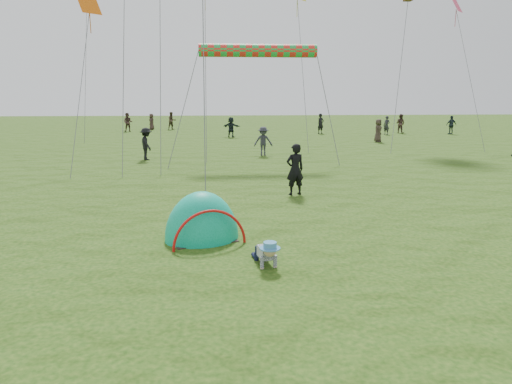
{
  "coord_description": "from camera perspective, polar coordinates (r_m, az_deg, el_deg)",
  "views": [
    {
      "loc": [
        -0.68,
        -9.13,
        3.39
      ],
      "look_at": [
        0.28,
        2.06,
        1.0
      ],
      "focal_mm": 32.0,
      "sensor_mm": 36.0,
      "label": 1
    }
  ],
  "objects": [
    {
      "name": "crowd_person_13",
      "position": [
        45.18,
        -15.72,
        8.39
      ],
      "size": [
        0.91,
        0.74,
        1.76
      ],
      "primitive_type": "imported",
      "rotation": [
        0.0,
        0.0,
        6.2
      ],
      "color": "#442E2C",
      "rests_on": "ground"
    },
    {
      "name": "diamond_kite_5",
      "position": [
        35.77,
        23.8,
        20.63
      ],
      "size": [
        1.19,
        1.19,
        0.97
      ],
      "primitive_type": "plane",
      "rotation": [
        1.05,
        0.0,
        0.79
      ],
      "color": "#EF436B"
    },
    {
      "name": "crowd_person_1",
      "position": [
        46.89,
        -10.48,
        8.74
      ],
      "size": [
        1.07,
        0.99,
        1.76
      ],
      "primitive_type": "imported",
      "rotation": [
        0.0,
        0.0,
        0.5
      ],
      "color": "#423428",
      "rests_on": "ground"
    },
    {
      "name": "crowd_person_7",
      "position": [
        43.84,
        17.6,
        8.15
      ],
      "size": [
        1.04,
        1.06,
        1.72
      ],
      "primitive_type": "imported",
      "rotation": [
        0.0,
        0.0,
        2.29
      ],
      "color": "#412F28",
      "rests_on": "ground"
    },
    {
      "name": "popup_tent",
      "position": [
        11.13,
        -6.75,
        -5.81
      ],
      "size": [
        2.16,
        1.96,
        2.32
      ],
      "primitive_type": "ellipsoid",
      "rotation": [
        0.0,
        0.0,
        0.31
      ],
      "color": "#009564",
      "rests_on": "ground"
    },
    {
      "name": "diamond_kite_7",
      "position": [
        25.38,
        -20.16,
        21.15
      ],
      "size": [
        1.14,
        1.14,
        0.93
      ],
      "primitive_type": "plane",
      "rotation": [
        1.05,
        0.0,
        0.79
      ],
      "color": "#E55C05"
    },
    {
      "name": "crowd_person_8",
      "position": [
        44.05,
        23.22,
        7.7
      ],
      "size": [
        0.99,
        0.48,
        1.63
      ],
      "primitive_type": "imported",
      "rotation": [
        0.0,
        0.0,
        3.24
      ],
      "color": "#1F2931",
      "rests_on": "ground"
    },
    {
      "name": "standing_adult",
      "position": [
        15.75,
        4.9,
        2.83
      ],
      "size": [
        0.74,
        0.58,
        1.78
      ],
      "primitive_type": "imported",
      "rotation": [
        0.0,
        0.0,
        3.41
      ],
      "color": "black",
      "rests_on": "ground"
    },
    {
      "name": "crowd_person_12",
      "position": [
        41.62,
        8.09,
        8.46
      ],
      "size": [
        0.78,
        0.69,
        1.79
      ],
      "primitive_type": "imported",
      "rotation": [
        0.0,
        0.0,
        0.5
      ],
      "color": "black",
      "rests_on": "ground"
    },
    {
      "name": "crowd_person_4",
      "position": [
        34.95,
        15.01,
        7.42
      ],
      "size": [
        0.92,
        0.97,
        1.68
      ],
      "primitive_type": "imported",
      "rotation": [
        0.0,
        0.0,
        0.91
      ],
      "color": "#3A2E28",
      "rests_on": "ground"
    },
    {
      "name": "crowd_person_5",
      "position": [
        37.71,
        -3.13,
        8.1
      ],
      "size": [
        1.58,
        1.15,
        1.65
      ],
      "primitive_type": "imported",
      "rotation": [
        0.0,
        0.0,
        2.65
      ],
      "color": "black",
      "rests_on": "ground"
    },
    {
      "name": "crawling_toddler",
      "position": [
        9.28,
        1.32,
        -7.51
      ],
      "size": [
        0.68,
        0.85,
        0.58
      ],
      "primitive_type": null,
      "rotation": [
        0.0,
        0.0,
        0.21
      ],
      "color": "black",
      "rests_on": "ground"
    },
    {
      "name": "ground",
      "position": [
        9.77,
        -0.59,
        -8.3
      ],
      "size": [
        140.0,
        140.0,
        0.0
      ],
      "primitive_type": "plane",
      "color": "#11350A"
    },
    {
      "name": "crowd_person_10",
      "position": [
        47.18,
        -12.91,
        8.56
      ],
      "size": [
        0.62,
        0.85,
        1.59
      ],
      "primitive_type": "imported",
      "rotation": [
        0.0,
        0.0,
        4.55
      ],
      "color": "#382724",
      "rests_on": "ground"
    },
    {
      "name": "crowd_person_6",
      "position": [
        41.81,
        16.0,
        8.01
      ],
      "size": [
        0.66,
        0.7,
        1.61
      ],
      "primitive_type": "imported",
      "rotation": [
        0.0,
        0.0,
        5.33
      ],
      "color": "#242429",
      "rests_on": "ground"
    },
    {
      "name": "crowd_person_9",
      "position": [
        24.99,
        -13.54,
        5.86
      ],
      "size": [
        1.02,
        1.27,
        1.72
      ],
      "primitive_type": "imported",
      "rotation": [
        0.0,
        0.0,
        1.98
      ],
      "color": "black",
      "rests_on": "ground"
    },
    {
      "name": "rainbow_tube_kite",
      "position": [
        23.54,
        0.25,
        17.26
      ],
      "size": [
        5.83,
        0.64,
        0.64
      ],
      "primitive_type": "cylinder",
      "rotation": [
        0.0,
        1.57,
        0.0
      ],
      "color": "red"
    },
    {
      "name": "crowd_person_3",
      "position": [
        26.2,
        0.91,
        6.38
      ],
      "size": [
        1.08,
        0.65,
        1.64
      ],
      "primitive_type": "imported",
      "rotation": [
        0.0,
        0.0,
        6.24
      ],
      "color": "#2D2D37",
      "rests_on": "ground"
    }
  ]
}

